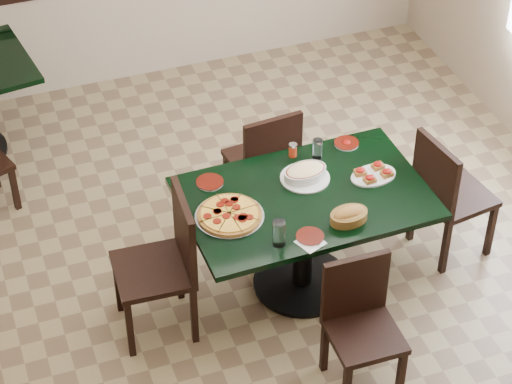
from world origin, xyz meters
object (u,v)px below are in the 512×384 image
object	(u,v)px
lasagna_casserole	(305,173)
bread_basket	(349,215)
chair_near	(360,318)
chair_left	(167,258)
chair_far	(266,159)
main_table	(305,218)
pepperoni_pizza	(230,215)
bruschetta_platter	(373,174)
chair_right	(446,191)

from	to	relation	value
lasagna_casserole	bread_basket	xyz separation A→B (m)	(0.09, -0.46, -0.01)
chair_near	chair_left	distance (m)	1.21
chair_near	lasagna_casserole	world-z (taller)	chair_near
chair_left	chair_far	bearing A→B (deg)	133.44
chair_near	lasagna_casserole	distance (m)	1.03
bread_basket	main_table	bearing A→B (deg)	110.30
pepperoni_pizza	bread_basket	size ratio (longest dim) A/B	1.62
chair_far	bread_basket	distance (m)	1.08
chair_far	bread_basket	xyz separation A→B (m)	(0.14, -1.04, 0.29)
pepperoni_pizza	lasagna_casserole	size ratio (longest dim) A/B	1.34
pepperoni_pizza	bruschetta_platter	bearing A→B (deg)	3.66
chair_near	bread_basket	xyz separation A→B (m)	(0.14, 0.52, 0.32)
bread_basket	bruschetta_platter	xyz separation A→B (m)	(0.32, 0.33, -0.02)
chair_right	main_table	bearing A→B (deg)	81.07
chair_right	pepperoni_pizza	bearing A→B (deg)	82.45
chair_near	bruschetta_platter	distance (m)	1.01
lasagna_casserole	bruschetta_platter	bearing A→B (deg)	-23.67
main_table	chair_near	world-z (taller)	chair_near
lasagna_casserole	bruschetta_platter	xyz separation A→B (m)	(0.41, -0.12, -0.02)
chair_right	bread_basket	size ratio (longest dim) A/B	3.63
bruschetta_platter	pepperoni_pizza	bearing A→B (deg)	176.92
chair_far	chair_right	xyz separation A→B (m)	(0.98, -0.75, 0.02)
pepperoni_pizza	chair_far	bearing A→B (deg)	56.04
main_table	chair_near	xyz separation A→B (m)	(0.02, -0.81, -0.09)
chair_left	lasagna_casserole	size ratio (longest dim) A/B	3.14
chair_far	pepperoni_pizza	bearing A→B (deg)	50.72
main_table	chair_near	size ratio (longest dim) A/B	1.78
chair_right	pepperoni_pizza	xyz separation A→B (m)	(-1.49, -0.02, 0.25)
chair_right	bread_basket	bearing A→B (deg)	100.65
main_table	chair_left	xyz separation A→B (m)	(-0.90, -0.04, -0.02)
chair_near	bruschetta_platter	xyz separation A→B (m)	(0.46, 0.85, 0.30)
chair_left	pepperoni_pizza	world-z (taller)	chair_left
bruschetta_platter	chair_near	bearing A→B (deg)	-125.04
chair_near	chair_right	xyz separation A→B (m)	(0.98, 0.80, 0.05)
chair_right	bread_basket	xyz separation A→B (m)	(-0.84, -0.29, 0.27)
chair_near	bread_basket	bearing A→B (deg)	76.29
chair_far	pepperoni_pizza	xyz separation A→B (m)	(-0.52, -0.77, 0.27)
chair_right	chair_left	bearing A→B (deg)	82.48
pepperoni_pizza	lasagna_casserole	distance (m)	0.59
chair_right	lasagna_casserole	world-z (taller)	chair_right
chair_far	lasagna_casserole	world-z (taller)	chair_far
pepperoni_pizza	lasagna_casserole	world-z (taller)	lasagna_casserole
chair_right	chair_left	world-z (taller)	chair_left
bread_basket	bruschetta_platter	size ratio (longest dim) A/B	0.79
chair_near	bruschetta_platter	bearing A→B (deg)	63.04
pepperoni_pizza	bread_basket	world-z (taller)	bread_basket
chair_far	chair_near	bearing A→B (deg)	84.69
chair_far	bruschetta_platter	distance (m)	0.88
bread_basket	pepperoni_pizza	bearing A→B (deg)	150.70
pepperoni_pizza	bruschetta_platter	distance (m)	0.97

